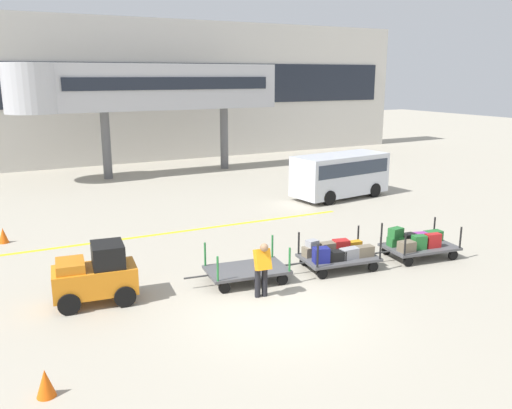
{
  "coord_description": "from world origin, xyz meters",
  "views": [
    {
      "loc": [
        -6.34,
        -10.79,
        5.83
      ],
      "look_at": [
        1.98,
        4.84,
        1.53
      ],
      "focal_mm": 37.59,
      "sensor_mm": 36.0,
      "label": 1
    }
  ],
  "objects_px": {
    "baggage_tug": "(96,275)",
    "baggage_cart_lead": "(246,270)",
    "safety_cone_far": "(45,383)",
    "baggage_cart_middle": "(337,254)",
    "safety_cone_near": "(3,235)",
    "baggage_cart_tail": "(417,243)",
    "shuttle_van": "(340,172)",
    "baggage_handler": "(262,267)"
  },
  "relations": [
    {
      "from": "baggage_cart_tail",
      "to": "baggage_tug",
      "type": "bearing_deg",
      "value": 172.75
    },
    {
      "from": "safety_cone_far",
      "to": "safety_cone_near",
      "type": "bearing_deg",
      "value": 90.52
    },
    {
      "from": "baggage_cart_tail",
      "to": "safety_cone_far",
      "type": "xyz_separation_m",
      "value": [
        -11.76,
        -2.6,
        -0.22
      ]
    },
    {
      "from": "baggage_handler",
      "to": "safety_cone_near",
      "type": "bearing_deg",
      "value": 124.36
    },
    {
      "from": "baggage_cart_middle",
      "to": "baggage_handler",
      "type": "bearing_deg",
      "value": -164.73
    },
    {
      "from": "baggage_tug",
      "to": "baggage_cart_lead",
      "type": "bearing_deg",
      "value": -7.47
    },
    {
      "from": "baggage_handler",
      "to": "baggage_cart_middle",
      "type": "bearing_deg",
      "value": 15.27
    },
    {
      "from": "baggage_cart_tail",
      "to": "baggage_handler",
      "type": "xyz_separation_m",
      "value": [
        -6.03,
        -0.48,
        0.37
      ]
    },
    {
      "from": "baggage_tug",
      "to": "baggage_cart_middle",
      "type": "relative_size",
      "value": 0.73
    },
    {
      "from": "baggage_cart_tail",
      "to": "safety_cone_far",
      "type": "relative_size",
      "value": 5.58
    },
    {
      "from": "baggage_tug",
      "to": "safety_cone_far",
      "type": "bearing_deg",
      "value": -114.44
    },
    {
      "from": "baggage_tug",
      "to": "baggage_cart_lead",
      "type": "relative_size",
      "value": 0.73
    },
    {
      "from": "baggage_handler",
      "to": "safety_cone_near",
      "type": "height_order",
      "value": "baggage_handler"
    },
    {
      "from": "baggage_cart_lead",
      "to": "baggage_handler",
      "type": "relative_size",
      "value": 1.96
    },
    {
      "from": "baggage_cart_lead",
      "to": "safety_cone_far",
      "type": "height_order",
      "value": "baggage_cart_lead"
    },
    {
      "from": "baggage_cart_lead",
      "to": "baggage_cart_tail",
      "type": "height_order",
      "value": "same"
    },
    {
      "from": "baggage_cart_tail",
      "to": "safety_cone_near",
      "type": "height_order",
      "value": "baggage_cart_tail"
    },
    {
      "from": "baggage_tug",
      "to": "shuttle_van",
      "type": "distance_m",
      "value": 14.89
    },
    {
      "from": "baggage_cart_lead",
      "to": "shuttle_van",
      "type": "relative_size",
      "value": 0.62
    },
    {
      "from": "shuttle_van",
      "to": "safety_cone_far",
      "type": "xyz_separation_m",
      "value": [
        -14.85,
        -10.95,
        -0.96
      ]
    },
    {
      "from": "baggage_cart_lead",
      "to": "safety_cone_far",
      "type": "relative_size",
      "value": 5.58
    },
    {
      "from": "baggage_tug",
      "to": "baggage_cart_lead",
      "type": "height_order",
      "value": "baggage_tug"
    },
    {
      "from": "safety_cone_far",
      "to": "shuttle_van",
      "type": "bearing_deg",
      "value": 36.39
    },
    {
      "from": "baggage_handler",
      "to": "shuttle_van",
      "type": "distance_m",
      "value": 12.7
    },
    {
      "from": "baggage_tug",
      "to": "baggage_cart_lead",
      "type": "xyz_separation_m",
      "value": [
        4.12,
        -0.54,
        -0.41
      ]
    },
    {
      "from": "baggage_tug",
      "to": "safety_cone_near",
      "type": "distance_m",
      "value": 7.04
    },
    {
      "from": "baggage_tug",
      "to": "baggage_handler",
      "type": "xyz_separation_m",
      "value": [
        3.97,
        -1.75,
        0.11
      ]
    },
    {
      "from": "baggage_cart_tail",
      "to": "baggage_handler",
      "type": "bearing_deg",
      "value": -175.42
    },
    {
      "from": "safety_cone_far",
      "to": "baggage_cart_lead",
      "type": "bearing_deg",
      "value": 29.54
    },
    {
      "from": "baggage_cart_lead",
      "to": "safety_cone_far",
      "type": "bearing_deg",
      "value": -150.46
    },
    {
      "from": "safety_cone_near",
      "to": "baggage_cart_lead",
      "type": "bearing_deg",
      "value": -50.73
    },
    {
      "from": "baggage_cart_middle",
      "to": "baggage_handler",
      "type": "height_order",
      "value": "baggage_handler"
    },
    {
      "from": "baggage_handler",
      "to": "safety_cone_far",
      "type": "relative_size",
      "value": 2.84
    },
    {
      "from": "baggage_cart_tail",
      "to": "baggage_handler",
      "type": "distance_m",
      "value": 6.06
    },
    {
      "from": "baggage_cart_tail",
      "to": "safety_cone_near",
      "type": "xyz_separation_m",
      "value": [
        -11.86,
        8.04,
        -0.22
      ]
    },
    {
      "from": "baggage_cart_tail",
      "to": "safety_cone_far",
      "type": "distance_m",
      "value": 12.05
    },
    {
      "from": "baggage_tug",
      "to": "baggage_cart_middle",
      "type": "bearing_deg",
      "value": -7.39
    },
    {
      "from": "baggage_cart_tail",
      "to": "safety_cone_near",
      "type": "bearing_deg",
      "value": 145.84
    },
    {
      "from": "baggage_cart_lead",
      "to": "baggage_cart_middle",
      "type": "height_order",
      "value": "same"
    },
    {
      "from": "baggage_cart_tail",
      "to": "safety_cone_far",
      "type": "height_order",
      "value": "baggage_cart_tail"
    },
    {
      "from": "baggage_tug",
      "to": "safety_cone_near",
      "type": "relative_size",
      "value": 4.05
    },
    {
      "from": "baggage_handler",
      "to": "safety_cone_near",
      "type": "relative_size",
      "value": 2.84
    }
  ]
}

